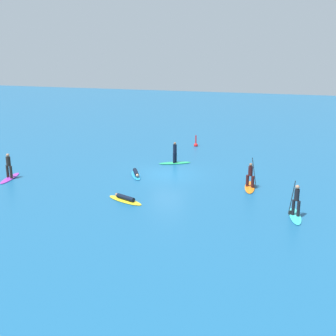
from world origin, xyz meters
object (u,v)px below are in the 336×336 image
at_px(surfer_on_blue_board, 136,174).
at_px(surfer_on_purple_board, 9,171).
at_px(surfer_on_green_board, 175,158).
at_px(surfer_on_yellow_board, 125,199).
at_px(surfer_on_orange_board, 250,182).
at_px(marker_buoy, 196,144).
at_px(surfer_on_teal_board, 296,208).

distance_m(surfer_on_blue_board, surfer_on_purple_board, 9.32).
distance_m(surfer_on_green_board, surfer_on_yellow_board, 9.86).
relative_size(surfer_on_blue_board, surfer_on_orange_board, 0.91).
distance_m(surfer_on_green_board, surfer_on_purple_board, 13.02).
bearing_deg(surfer_on_yellow_board, surfer_on_green_board, -68.84).
bearing_deg(surfer_on_green_board, surfer_on_yellow_board, -120.26).
relative_size(surfer_on_blue_board, surfer_on_purple_board, 0.89).
xyz_separation_m(surfer_on_purple_board, marker_buoy, (10.60, 14.60, -0.36)).
relative_size(surfer_on_orange_board, marker_buoy, 2.47).
bearing_deg(surfer_on_orange_board, surfer_on_green_board, -131.90).
distance_m(surfer_on_yellow_board, surfer_on_purple_board, 10.23).
distance_m(surfer_on_orange_board, surfer_on_teal_board, 5.68).
xyz_separation_m(surfer_on_green_board, surfer_on_orange_board, (6.80, -4.82, -0.00)).
bearing_deg(marker_buoy, surfer_on_green_board, -91.22).
distance_m(surfer_on_orange_board, surfer_on_purple_board, 17.50).
height_order(surfer_on_yellow_board, surfer_on_teal_board, surfer_on_teal_board).
height_order(surfer_on_green_board, surfer_on_yellow_board, surfer_on_green_board).
bearing_deg(surfer_on_orange_board, surfer_on_purple_board, -86.89).
height_order(surfer_on_teal_board, surfer_on_purple_board, surfer_on_teal_board).
distance_m(surfer_on_yellow_board, marker_buoy, 16.70).
xyz_separation_m(surfer_on_teal_board, marker_buoy, (-9.84, 16.37, -0.32)).
relative_size(surfer_on_teal_board, surfer_on_purple_board, 0.94).
bearing_deg(surfer_on_orange_board, marker_buoy, -156.85).
height_order(surfer_on_blue_board, marker_buoy, marker_buoy).
bearing_deg(surfer_on_green_board, surfer_on_teal_board, -71.31).
bearing_deg(marker_buoy, surfer_on_purple_board, -125.99).
relative_size(surfer_on_yellow_board, surfer_on_teal_board, 1.02).
bearing_deg(surfer_on_green_board, surfer_on_purple_board, -171.07).
relative_size(surfer_on_green_board, marker_buoy, 2.30).
xyz_separation_m(surfer_on_blue_board, surfer_on_purple_board, (-8.66, -3.41, 0.40)).
height_order(surfer_on_orange_board, surfer_on_purple_board, surfer_on_orange_board).
distance_m(surfer_on_green_board, surfer_on_orange_board, 8.34).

